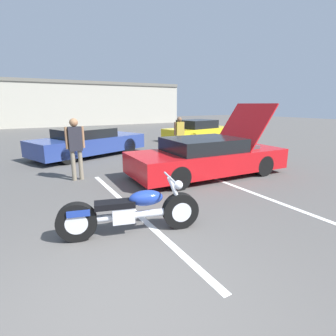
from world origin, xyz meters
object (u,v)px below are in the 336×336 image
at_px(parked_car_right_row, 199,131).
at_px(parked_car_mid_right_row, 88,142).
at_px(spectator_by_show_car, 75,144).
at_px(spectator_near_motorcycle, 179,132).
at_px(motorcycle, 131,212).
at_px(show_car_hood_open, 208,157).

distance_m(parked_car_right_row, parked_car_mid_right_row, 7.28).
distance_m(parked_car_right_row, spectator_by_show_car, 9.80).
distance_m(spectator_near_motorcycle, spectator_by_show_car, 5.25).
xyz_separation_m(parked_car_mid_right_row, spectator_near_motorcycle, (3.64, -1.36, 0.36)).
distance_m(motorcycle, parked_car_mid_right_row, 7.40).
relative_size(show_car_hood_open, spectator_by_show_car, 2.76).
bearing_deg(spectator_by_show_car, parked_car_mid_right_row, 72.04).
bearing_deg(spectator_near_motorcycle, show_car_hood_open, -108.38).
distance_m(parked_car_mid_right_row, spectator_near_motorcycle, 3.90).
xyz_separation_m(motorcycle, spectator_by_show_car, (-0.13, 3.80, 0.66)).
bearing_deg(parked_car_right_row, spectator_near_motorcycle, -146.28).
height_order(motorcycle, parked_car_right_row, parked_car_right_row).
xyz_separation_m(show_car_hood_open, spectator_near_motorcycle, (1.20, 3.60, 0.36)).
bearing_deg(show_car_hood_open, motorcycle, -143.36).
relative_size(show_car_hood_open, spectator_near_motorcycle, 3.04).
height_order(motorcycle, parked_car_mid_right_row, parked_car_mid_right_row).
height_order(parked_car_right_row, parked_car_mid_right_row, parked_car_right_row).
distance_m(show_car_hood_open, spectator_near_motorcycle, 3.81).
bearing_deg(parked_car_mid_right_row, motorcycle, -118.73).
bearing_deg(motorcycle, parked_car_right_row, 63.05).
bearing_deg(spectator_by_show_car, show_car_hood_open, -21.66).
xyz_separation_m(show_car_hood_open, spectator_by_show_car, (-3.59, 1.43, 0.47)).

